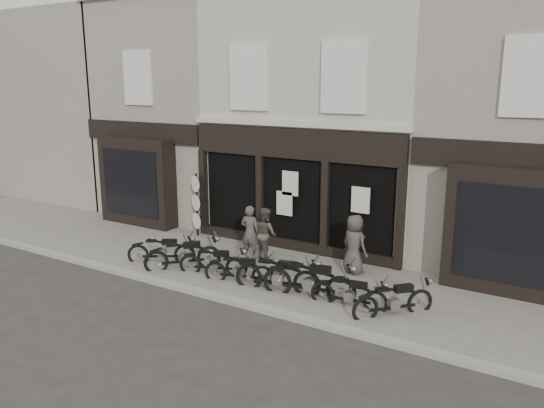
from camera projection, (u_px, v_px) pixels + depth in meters
The scene contains 19 objects.
ground_plane at pixel (238, 282), 14.32m from camera, with size 90.00×90.00×0.00m, color #2D2B28.
pavement at pixel (257, 270), 15.05m from camera, with size 30.00×4.20×0.12m, color #615B55.
kerb at pixel (210, 295), 13.27m from camera, with size 30.00×0.25×0.13m, color gray.
central_building at pixel (336, 117), 18.33m from camera, with size 7.30×6.22×8.34m.
neighbour_left at pixel (193, 112), 21.53m from camera, with size 5.60×6.73×8.34m.
neighbour_right at pixel (538, 126), 15.06m from camera, with size 5.60×6.73×8.34m.
filler_left at pixel (64, 106), 25.76m from camera, with size 11.00×6.00×8.20m, color gray.
motorcycle_0 at pixel (162, 253), 15.52m from camera, with size 1.79×1.28×0.96m.
motorcycle_1 at pixel (184, 257), 15.01m from camera, with size 1.63×1.78×1.04m.
motorcycle_2 at pixel (214, 264), 14.60m from camera, with size 1.82×0.98×0.93m.
motorcycle_3 at pixel (240, 272), 13.98m from camera, with size 1.85×0.84×0.92m.
motorcycle_4 at pixel (278, 278), 13.40m from camera, with size 2.23×0.84×1.09m.
motorcycle_5 at pixel (310, 283), 12.99m from camera, with size 2.35×0.82×1.14m.
motorcycle_6 at pixel (350, 296), 12.48m from camera, with size 1.87×0.54×0.90m.
motorcycle_7 at pixel (394, 303), 11.99m from camera, with size 1.52×1.66×0.97m.
man_left at pixel (250, 232), 15.64m from camera, with size 0.59×0.39×1.63m, color #403C35.
man_centre at pixel (265, 233), 15.64m from camera, with size 0.76×0.59×1.56m, color #433F36.
man_right at pixel (354, 244), 14.45m from camera, with size 0.81×0.53×1.65m, color #3F3935.
advert_sign_post at pixel (197, 208), 17.95m from camera, with size 0.53×0.36×2.28m.
Camera 1 is at (7.83, -11.00, 5.30)m, focal length 35.00 mm.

